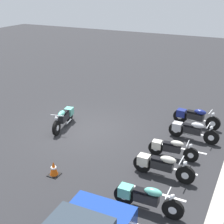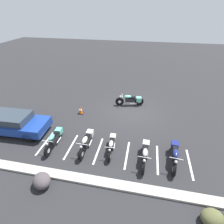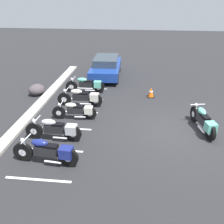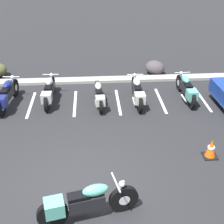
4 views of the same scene
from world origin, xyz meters
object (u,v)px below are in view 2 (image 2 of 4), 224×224
parked_bike_2 (112,144)px  traffic_cone (81,110)px  parked_bike_3 (87,141)px  landscape_rock_2 (42,181)px  parked_bike_4 (55,138)px  landscape_rock_0 (212,218)px  motorcycle_teal_featured (131,100)px  parked_bike_0 (175,154)px  parked_bike_1 (145,153)px  car_blue (13,123)px

parked_bike_2 → traffic_cone: size_ratio=3.54×
parked_bike_3 → landscape_rock_2: 3.07m
traffic_cone → parked_bike_4: bearing=85.5°
landscape_rock_0 → traffic_cone: (7.56, -6.47, -0.04)m
landscape_rock_0 → motorcycle_teal_featured: bearing=-65.0°
parked_bike_0 → motorcycle_teal_featured: bearing=-147.3°
motorcycle_teal_featured → parked_bike_0: same height
motorcycle_teal_featured → parked_bike_2: 5.42m
parked_bike_1 → traffic_cone: 6.19m
landscape_rock_2 → traffic_cone: size_ratio=1.60×
motorcycle_teal_featured → parked_bike_2: (0.51, 5.40, -0.06)m
parked_bike_3 → traffic_cone: 3.81m
parked_bike_1 → parked_bike_3: parked_bike_3 is taller
parked_bike_4 → traffic_cone: parked_bike_4 is taller
parked_bike_2 → car_blue: bearing=-97.4°
parked_bike_3 → landscape_rock_0: bearing=63.0°
parked_bike_0 → parked_bike_4: size_ratio=1.04×
parked_bike_0 → car_blue: size_ratio=0.53×
traffic_cone → parked_bike_2: bearing=132.4°
landscape_rock_2 → parked_bike_0: bearing=-155.6°
parked_bike_0 → landscape_rock_2: size_ratio=2.54×
parked_bike_0 → parked_bike_1: (1.52, 0.22, -0.02)m
traffic_cone → landscape_rock_2: bearing=93.8°
motorcycle_teal_featured → parked_bike_0: 6.23m
car_blue → traffic_cone: (-3.42, -2.90, -0.42)m
parked_bike_2 → traffic_cone: parked_bike_2 is taller
parked_bike_3 → car_blue: size_ratio=0.52×
parked_bike_0 → parked_bike_4: parked_bike_0 is taller
landscape_rock_0 → parked_bike_3: bearing=-27.2°
parked_bike_2 → traffic_cone: 4.57m
parked_bike_1 → landscape_rock_2: 5.18m
car_blue → traffic_cone: bearing=38.5°
motorcycle_teal_featured → traffic_cone: size_ratio=4.01×
parked_bike_1 → parked_bike_4: (5.23, -0.15, -0.00)m
parked_bike_0 → parked_bike_2: 3.38m
parked_bike_0 → traffic_cone: (6.46, -3.51, -0.22)m
motorcycle_teal_featured → parked_bike_2: bearing=72.3°
parked_bike_3 → parked_bike_1: bearing=85.1°
parked_bike_1 → landscape_rock_2: bearing=-58.9°
parked_bike_2 → parked_bike_4: size_ratio=0.90×
parked_bike_0 → car_blue: bearing=-88.2°
parked_bike_3 → traffic_cone: size_ratio=4.01×
parked_bike_4 → traffic_cone: 3.59m
parked_bike_1 → landscape_rock_0: size_ratio=2.60×
parked_bike_1 → landscape_rock_0: (-2.62, 2.75, -0.16)m
landscape_rock_2 → traffic_cone: (0.42, -6.25, -0.05)m
parked_bike_4 → landscape_rock_0: parked_bike_4 is taller
parked_bike_4 → car_blue: bearing=-103.7°
parked_bike_4 → landscape_rock_2: parked_bike_4 is taller
parked_bike_3 → landscape_rock_2: (1.22, 2.82, -0.16)m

